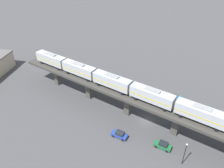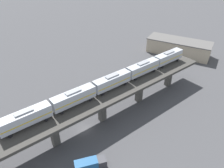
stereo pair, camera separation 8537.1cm
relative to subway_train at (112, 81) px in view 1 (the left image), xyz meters
name	(u,v)px [view 1 (the left image)]	position (x,y,z in m)	size (l,w,h in m)	color
ground_plane	(146,121)	(-1.27, -11.33, -10.90)	(400.00, 400.00, 0.00)	#424244
elevated_viaduct	(149,103)	(-1.31, -11.51, -3.74)	(29.56, 91.43, 8.36)	#393733
subway_train	(112,81)	(0.00, 0.00, 0.00)	(17.23, 61.34, 4.45)	#ADB2BA
street_car_green	(163,145)	(-9.43, -17.48, -9.96)	(2.54, 4.65, 1.89)	#1E6638
street_car_blue	(120,134)	(-9.86, -5.90, -9.96)	(2.41, 4.60, 1.89)	#233D93
delivery_truck	(181,103)	(9.13, -19.93, -9.14)	(6.00, 7.18, 3.20)	#333338
street_lamp	(185,152)	(-12.69, -22.67, -6.79)	(0.44, 0.44, 6.94)	black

